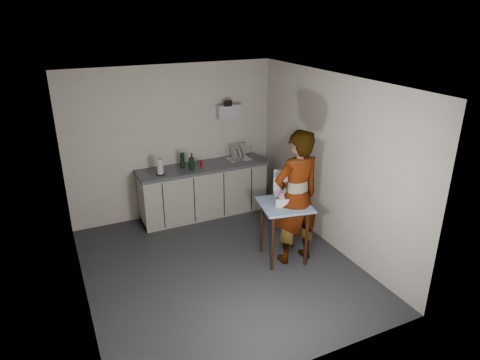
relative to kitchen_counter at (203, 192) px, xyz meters
name	(u,v)px	position (x,y,z in m)	size (l,w,h in m)	color
ground	(220,267)	(-0.40, -1.70, -0.43)	(4.00, 4.00, 0.00)	#2A2B30
wall_back	(174,142)	(-0.40, 0.29, 0.87)	(3.60, 0.02, 2.60)	beige
wall_right	(331,163)	(1.39, -1.70, 0.87)	(0.02, 4.00, 2.60)	beige
wall_left	(74,208)	(-2.19, -1.70, 0.87)	(0.02, 4.00, 2.60)	beige
ceiling	(217,83)	(-0.40, -1.70, 2.17)	(3.60, 4.00, 0.01)	white
kitchen_counter	(203,192)	(0.00, 0.00, 0.00)	(2.24, 0.62, 0.91)	black
wall_shelf	(229,112)	(0.60, 0.22, 1.32)	(0.42, 0.18, 0.37)	silver
side_table	(284,211)	(0.53, -1.86, 0.34)	(0.79, 0.79, 0.88)	#341A0B
standing_man	(296,198)	(0.65, -1.95, 0.55)	(0.72, 0.47, 1.96)	#B2A593
soap_bottle	(192,162)	(-0.23, -0.11, 0.63)	(0.11, 0.11, 0.29)	black
soda_can	(201,163)	(-0.02, 0.00, 0.54)	(0.06, 0.06, 0.11)	red
dark_bottle	(182,160)	(-0.33, 0.06, 0.61)	(0.08, 0.08, 0.26)	black
paper_towel	(160,167)	(-0.76, -0.09, 0.61)	(0.15, 0.15, 0.27)	black
dish_rack	(239,156)	(0.69, 0.02, 0.55)	(0.40, 0.30, 0.28)	silver
bakery_box	(285,196)	(0.55, -1.83, 0.55)	(0.42, 0.42, 0.44)	silver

